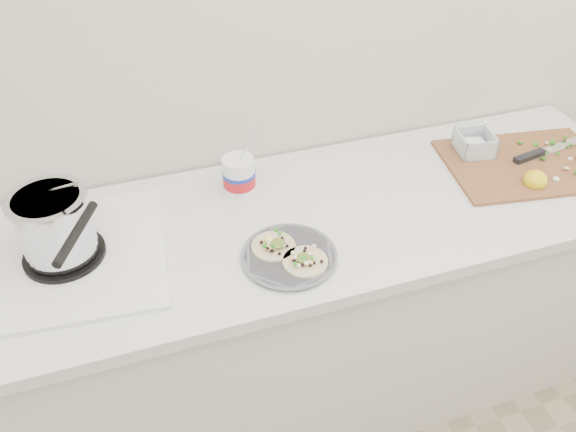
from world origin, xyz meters
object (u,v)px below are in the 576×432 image
object	(u,v)px
stove	(59,237)
tub	(240,173)
cutboard	(522,159)
taco_plate	(289,254)

from	to	relation	value
stove	tub	bearing A→B (deg)	20.98
cutboard	tub	bearing A→B (deg)	179.78
taco_plate	stove	bearing A→B (deg)	162.26
stove	cutboard	bearing A→B (deg)	5.08
cutboard	taco_plate	bearing A→B (deg)	-159.03
stove	taco_plate	bearing A→B (deg)	-12.92
stove	tub	distance (m)	0.54
tub	cutboard	world-z (taller)	tub
tub	stove	bearing A→B (deg)	-163.83
taco_plate	cutboard	xyz separation A→B (m)	(0.86, 0.19, 0.00)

